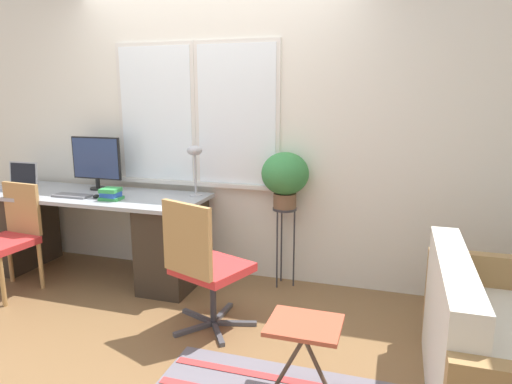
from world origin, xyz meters
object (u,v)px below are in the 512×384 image
(laptop, at_px, (18,182))
(couch_loveseat, at_px, (504,362))
(desk_chair_wooden, at_px, (10,236))
(folding_stool, at_px, (304,330))
(plant_stand, at_px, (284,222))
(potted_plant, at_px, (285,176))
(office_chair_swivel, at_px, (204,265))
(mouse, at_px, (96,196))
(keyboard, at_px, (72,196))
(book_stack, at_px, (111,194))
(monitor, at_px, (96,160))
(desk_lamp, at_px, (195,156))

(laptop, bearing_deg, couch_loveseat, -13.72)
(desk_chair_wooden, relative_size, folding_stool, 2.04)
(folding_stool, bearing_deg, plant_stand, 108.05)
(plant_stand, bearing_deg, desk_chair_wooden, -159.87)
(potted_plant, bearing_deg, laptop, -173.81)
(office_chair_swivel, bearing_deg, mouse, -1.33)
(keyboard, height_order, mouse, mouse)
(keyboard, bearing_deg, mouse, 2.74)
(keyboard, relative_size, book_stack, 1.78)
(desk_chair_wooden, xyz_separation_m, couch_loveseat, (3.60, -0.46, -0.20))
(keyboard, distance_m, folding_stool, 2.47)
(monitor, xyz_separation_m, mouse, (0.21, -0.32, -0.25))
(laptop, xyz_separation_m, folding_stool, (2.97, -1.14, -0.42))
(keyboard, relative_size, potted_plant, 0.70)
(mouse, height_order, desk_chair_wooden, desk_chair_wooden)
(keyboard, relative_size, office_chair_swivel, 0.35)
(desk_lamp, height_order, book_stack, desk_lamp)
(book_stack, distance_m, couch_loveseat, 3.00)
(desk_lamp, height_order, office_chair_swivel, desk_lamp)
(desk_lamp, height_order, folding_stool, desk_lamp)
(laptop, height_order, couch_loveseat, laptop)
(laptop, relative_size, desk_chair_wooden, 0.36)
(book_stack, xyz_separation_m, folding_stool, (1.84, -0.98, -0.42))
(book_stack, xyz_separation_m, plant_stand, (1.38, 0.44, -0.24))
(plant_stand, bearing_deg, desk_lamp, -173.67)
(monitor, xyz_separation_m, couch_loveseat, (3.22, -1.14, -0.74))
(office_chair_swivel, relative_size, couch_loveseat, 0.68)
(desk_chair_wooden, xyz_separation_m, folding_stool, (2.60, -0.63, -0.09))
(mouse, xyz_separation_m, potted_plant, (1.54, 0.42, 0.19))
(laptop, relative_size, keyboard, 0.97)
(keyboard, xyz_separation_m, book_stack, (0.39, -0.00, 0.04))
(laptop, distance_m, desk_lamp, 1.77)
(laptop, xyz_separation_m, desk_chair_wooden, (0.37, -0.51, -0.33))
(office_chair_swivel, xyz_separation_m, couch_loveseat, (1.80, -0.33, -0.20))
(book_stack, xyz_separation_m, desk_chair_wooden, (-0.76, -0.35, -0.33))
(office_chair_swivel, xyz_separation_m, plant_stand, (0.34, 0.91, 0.08))
(plant_stand, bearing_deg, book_stack, -162.47)
(laptop, bearing_deg, monitor, 13.06)
(potted_plant, bearing_deg, mouse, -164.73)
(office_chair_swivel, relative_size, folding_stool, 2.15)
(laptop, distance_m, mouse, 0.98)
(desk_lamp, height_order, desk_chair_wooden, desk_lamp)
(mouse, xyz_separation_m, book_stack, (0.16, -0.02, 0.03))
(book_stack, bearing_deg, plant_stand, 17.53)
(mouse, xyz_separation_m, folding_stool, (2.00, -0.99, -0.38))
(keyboard, height_order, desk_lamp, desk_lamp)
(mouse, distance_m, couch_loveseat, 3.15)
(laptop, height_order, mouse, laptop)
(book_stack, bearing_deg, desk_lamp, 29.89)
(keyboard, distance_m, couch_loveseat, 3.37)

